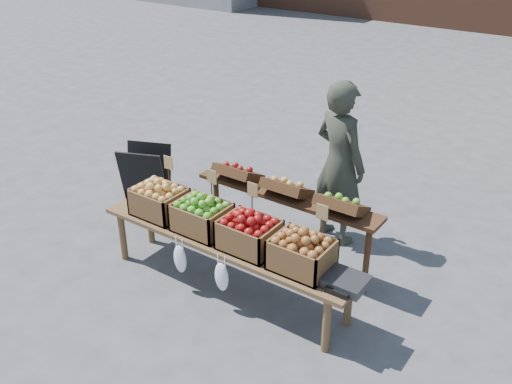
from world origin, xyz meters
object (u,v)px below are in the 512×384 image
Objects in this scene: vendor at (339,163)px; crate_russet_pears at (202,217)px; crate_green_apples at (302,255)px; crate_red_apples at (249,235)px; display_bench at (226,264)px; back_table at (286,218)px; weighing_scale at (346,281)px; chalkboard_sign at (146,179)px; crate_golden_apples at (159,202)px.

vendor is 3.61× the size of crate_russet_pears.
crate_green_apples is (1.10, 0.00, 0.00)m from crate_russet_pears.
crate_red_apples is at bearing 180.00° from crate_green_apples.
vendor is at bearing 74.60° from display_bench.
back_table is at bearing 130.22° from crate_green_apples.
crate_red_apples is at bearing 102.36° from vendor.
crate_red_apples is at bearing 0.00° from crate_russet_pears.
crate_russet_pears is 1.53m from weighing_scale.
chalkboard_sign is 1.67m from crate_russet_pears.
weighing_scale is at bearing 0.00° from display_bench.
crate_golden_apples reaches higher than weighing_scale.
crate_russet_pears is at bearing -48.33° from chalkboard_sign.
chalkboard_sign reaches higher than weighing_scale.
chalkboard_sign is 1.98m from back_table.
vendor is 0.67× the size of display_bench.
crate_green_apples is (1.65, 0.00, 0.00)m from crate_golden_apples.
crate_golden_apples reaches higher than display_bench.
chalkboard_sign is at bearing 36.31° from vendor.
back_table reaches higher than crate_green_apples.
weighing_scale is (1.03, -0.72, 0.09)m from back_table.
weighing_scale is (0.85, -1.46, -0.29)m from vendor.
chalkboard_sign is 1.66× the size of crate_red_apples.
display_bench is 5.40× the size of crate_russet_pears.
weighing_scale is at bearing -34.85° from back_table.
crate_golden_apples is at bearing -145.33° from back_table.
crate_red_apples is 1.47× the size of weighing_scale.
back_table is 1.26m from weighing_scale.
back_table reaches higher than crate_red_apples.
display_bench is 7.94× the size of weighing_scale.
vendor reaches higher than crate_green_apples.
crate_green_apples reaches higher than weighing_scale.
crate_golden_apples is 2.08m from weighing_scale.
back_table is at bearing 93.23° from vendor.
vendor is 3.61× the size of crate_green_apples.
crate_green_apples is at bearing -49.78° from back_table.
crate_russet_pears is (1.48, -0.72, 0.30)m from chalkboard_sign.
display_bench is 0.51m from crate_russet_pears.
crate_red_apples is at bearing 0.00° from crate_golden_apples.
crate_red_apples is (0.55, 0.00, 0.00)m from crate_russet_pears.
vendor reaches higher than chalkboard_sign.
chalkboard_sign is 1.66× the size of crate_golden_apples.
chalkboard_sign is 2.70m from crate_green_apples.
vendor is at bearing 49.96° from crate_golden_apples.
crate_golden_apples is at bearing 180.00° from crate_green_apples.
crate_russet_pears is (-0.68, -1.46, -0.19)m from vendor.
weighing_scale is at bearing 0.00° from crate_red_apples.
vendor is 0.85m from back_table.
back_table reaches higher than display_bench.
crate_green_apples is at bearing 0.00° from display_bench.
vendor is 1.53m from crate_green_apples.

